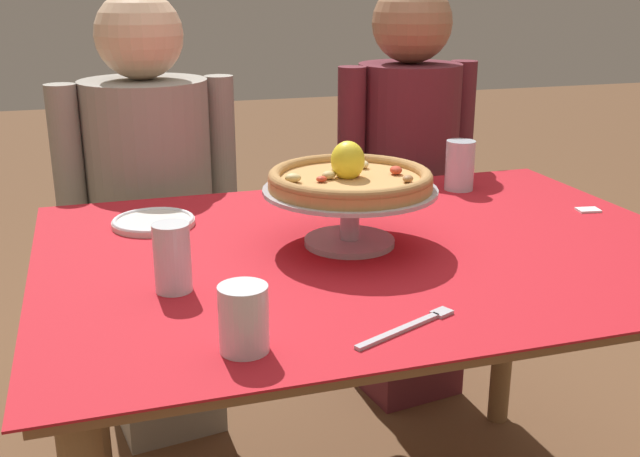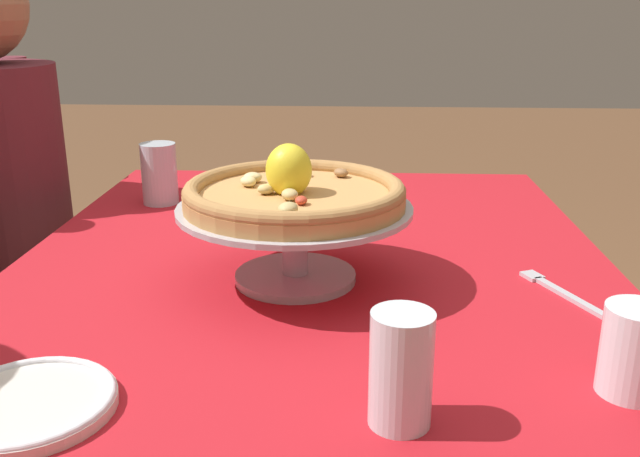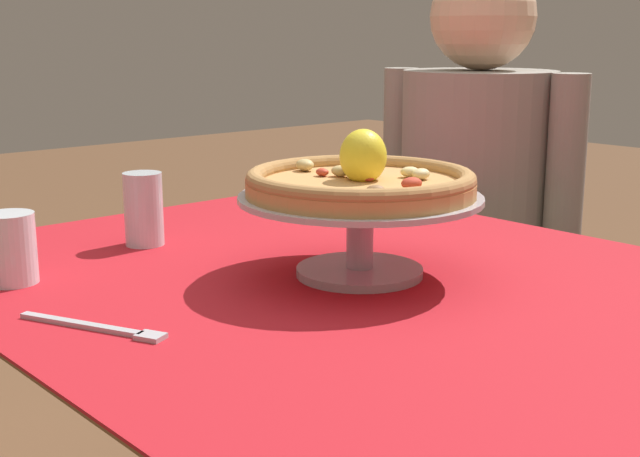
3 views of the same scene
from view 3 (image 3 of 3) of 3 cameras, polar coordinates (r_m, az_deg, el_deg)
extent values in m
cylinder|color=olive|center=(1.97, -0.37, -8.82)|extent=(0.06, 0.06, 0.72)
cube|color=olive|center=(1.19, 3.40, -4.54)|extent=(1.27, 0.93, 0.02)
cube|color=red|center=(1.18, 3.41, -3.87)|extent=(1.31, 0.97, 0.00)
cylinder|color=#B7B7C1|center=(1.22, 2.66, -2.88)|extent=(0.18, 0.18, 0.01)
cylinder|color=#B7B7C1|center=(1.21, 2.69, -0.39)|extent=(0.04, 0.04, 0.10)
cylinder|color=#B7B7C1|center=(1.20, 2.71, 2.05)|extent=(0.35, 0.35, 0.01)
cylinder|color=tan|center=(1.20, 2.72, 2.73)|extent=(0.32, 0.32, 0.02)
torus|color=#AF7D47|center=(1.19, 2.73, 3.40)|extent=(0.32, 0.32, 0.02)
ellipsoid|color=tan|center=(1.23, 3.62, 3.85)|extent=(0.03, 0.03, 0.01)
ellipsoid|color=beige|center=(1.23, 6.04, 3.79)|extent=(0.04, 0.03, 0.02)
ellipsoid|color=#C63D28|center=(1.23, 0.15, 3.80)|extent=(0.02, 0.02, 0.01)
ellipsoid|color=#C63D28|center=(1.20, 2.53, 3.72)|extent=(0.03, 0.03, 0.02)
ellipsoid|color=#996B42|center=(1.08, 3.75, 2.58)|extent=(0.03, 0.03, 0.01)
ellipsoid|color=tan|center=(1.23, 1.40, 3.88)|extent=(0.03, 0.03, 0.02)
ellipsoid|color=tan|center=(1.28, -1.01, 4.28)|extent=(0.04, 0.03, 0.02)
ellipsoid|color=beige|center=(1.21, 6.77, 3.65)|extent=(0.03, 0.03, 0.02)
ellipsoid|color=#C63D28|center=(1.13, 6.15, 3.02)|extent=(0.03, 0.03, 0.02)
ellipsoid|color=#C63D28|center=(1.19, 3.27, 3.41)|extent=(0.02, 0.02, 0.01)
ellipsoid|color=yellow|center=(1.20, 2.90, 4.84)|extent=(0.08, 0.08, 0.08)
cylinder|color=silver|center=(1.42, -11.72, 1.29)|extent=(0.06, 0.06, 0.12)
cylinder|color=silver|center=(1.42, -11.68, 0.34)|extent=(0.06, 0.06, 0.07)
cylinder|color=white|center=(1.25, -20.03, -1.26)|extent=(0.07, 0.07, 0.10)
cylinder|color=silver|center=(1.26, -19.97, -2.01)|extent=(0.06, 0.06, 0.07)
cylinder|color=silver|center=(1.65, -0.16, 1.25)|extent=(0.18, 0.18, 0.01)
torus|color=white|center=(1.64, -0.16, 1.46)|extent=(0.18, 0.18, 0.01)
cube|color=#B7B7C1|center=(1.05, -15.72, -6.20)|extent=(0.16, 0.08, 0.01)
cube|color=#B7B7C1|center=(0.99, -11.27, -7.10)|extent=(0.04, 0.03, 0.01)
cube|color=gray|center=(2.11, 9.79, -11.73)|extent=(0.32, 0.36, 0.43)
cylinder|color=gray|center=(1.96, 10.35, 1.86)|extent=(0.38, 0.38, 0.58)
sphere|color=beige|center=(1.92, 10.85, 13.76)|extent=(0.23, 0.23, 0.23)
cylinder|color=gray|center=(2.06, 5.33, 3.79)|extent=(0.08, 0.08, 0.49)
cylinder|color=gray|center=(1.86, 16.02, 2.35)|extent=(0.08, 0.08, 0.49)
camera|label=1|loc=(1.42, -64.86, 12.15)|focal=41.91mm
camera|label=2|loc=(1.95, -20.19, 14.01)|focal=38.98mm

